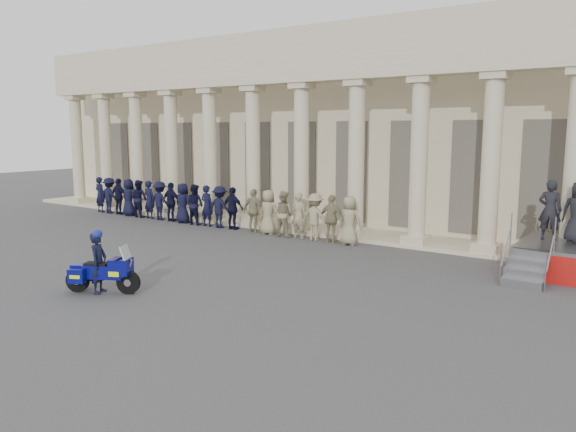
{
  "coord_description": "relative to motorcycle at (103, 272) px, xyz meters",
  "views": [
    {
      "loc": [
        11.84,
        -11.77,
        4.39
      ],
      "look_at": [
        1.49,
        3.02,
        1.6
      ],
      "focal_mm": 35.0,
      "sensor_mm": 36.0,
      "label": 1
    }
  ],
  "objects": [
    {
      "name": "building",
      "position": [
        0.7,
        17.31,
        3.95
      ],
      "size": [
        40.0,
        12.5,
        9.0
      ],
      "color": "#C4B693",
      "rests_on": "ground"
    },
    {
      "name": "rider",
      "position": [
        -0.1,
        -0.06,
        0.29
      ],
      "size": [
        0.63,
        0.72,
        1.75
      ],
      "rotation": [
        0.0,
        0.0,
        2.05
      ],
      "color": "black",
      "rests_on": "ground"
    },
    {
      "name": "officer_rank",
      "position": [
        -5.25,
        9.46,
        0.36
      ],
      "size": [
        15.94,
        0.71,
        1.89
      ],
      "color": "black",
      "rests_on": "ground"
    },
    {
      "name": "motorcycle",
      "position": [
        0.0,
        0.0,
        0.0
      ],
      "size": [
        1.91,
        1.33,
        1.34
      ],
      "rotation": [
        0.0,
        0.0,
        0.48
      ],
      "color": "black",
      "rests_on": "ground"
    },
    {
      "name": "ground",
      "position": [
        0.7,
        2.57,
        -0.58
      ],
      "size": [
        90.0,
        90.0,
        0.0
      ],
      "primitive_type": "plane",
      "color": "#3F3F41",
      "rests_on": "ground"
    }
  ]
}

